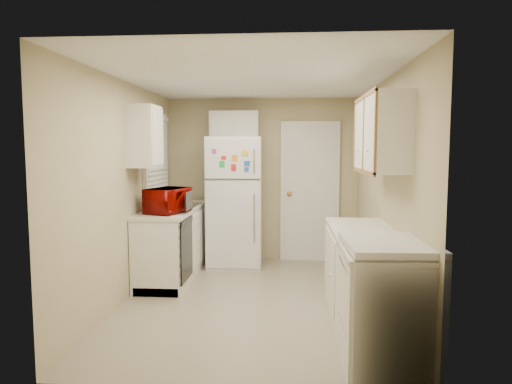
{
  "coord_description": "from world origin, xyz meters",
  "views": [
    {
      "loc": [
        0.38,
        -4.88,
        1.67
      ],
      "look_at": [
        0.0,
        0.5,
        1.15
      ],
      "focal_mm": 32.0,
      "sensor_mm": 36.0,
      "label": 1
    }
  ],
  "objects": [
    {
      "name": "interior_door",
      "position": [
        0.7,
        1.86,
        1.02
      ],
      "size": [
        0.86,
        0.06,
        2.08
      ],
      "primitive_type": "cube",
      "color": "silver",
      "rests_on": "floor"
    },
    {
      "name": "floor",
      "position": [
        0.0,
        0.0,
        0.0
      ],
      "size": [
        3.8,
        3.8,
        0.0
      ],
      "primitive_type": "plane",
      "color": "tan",
      "rests_on": "ground"
    },
    {
      "name": "window_blinds",
      "position": [
        -1.36,
        1.05,
        1.6
      ],
      "size": [
        0.1,
        0.98,
        1.08
      ],
      "primitive_type": "cube",
      "color": "silver",
      "rests_on": "wall_left"
    },
    {
      "name": "microwave",
      "position": [
        -1.05,
        0.42,
        1.05
      ],
      "size": [
        0.6,
        0.44,
        0.36
      ],
      "primitive_type": "imported",
      "rotation": [
        0.0,
        0.0,
        1.27
      ],
      "color": "#800803",
      "rests_on": "left_counter"
    },
    {
      "name": "wall_left",
      "position": [
        -1.4,
        0.0,
        1.2
      ],
      "size": [
        3.8,
        3.8,
        0.0
      ],
      "primitive_type": "plane",
      "color": "tan",
      "rests_on": "floor"
    },
    {
      "name": "refrigerator",
      "position": [
        -0.37,
        1.51,
        0.91
      ],
      "size": [
        0.77,
        0.75,
        1.83
      ],
      "primitive_type": "cube",
      "rotation": [
        0.0,
        0.0,
        0.02
      ],
      "color": "silver",
      "rests_on": "floor"
    },
    {
      "name": "right_counter",
      "position": [
        1.1,
        -0.8,
        0.45
      ],
      "size": [
        0.6,
        2.0,
        0.9
      ],
      "primitive_type": "cube",
      "color": "silver",
      "rests_on": "floor"
    },
    {
      "name": "cabinet_over_fridge",
      "position": [
        -0.4,
        1.75,
        2.0
      ],
      "size": [
        0.7,
        0.3,
        0.4
      ],
      "primitive_type": "cube",
      "color": "silver",
      "rests_on": "wall_back"
    },
    {
      "name": "wall_back",
      "position": [
        0.0,
        1.9,
        1.2
      ],
      "size": [
        2.8,
        2.8,
        0.0
      ],
      "primitive_type": "plane",
      "color": "tan",
      "rests_on": "floor"
    },
    {
      "name": "upper_cabinet_right",
      "position": [
        1.25,
        -0.5,
        1.8
      ],
      "size": [
        0.3,
        1.2,
        0.7
      ],
      "primitive_type": "cube",
      "color": "silver",
      "rests_on": "wall_right"
    },
    {
      "name": "sink",
      "position": [
        -1.1,
        1.05,
        0.86
      ],
      "size": [
        0.54,
        0.74,
        0.16
      ],
      "primitive_type": "cube",
      "color": "gray",
      "rests_on": "left_counter"
    },
    {
      "name": "soap_bottle",
      "position": [
        -1.15,
        1.6,
        1.0
      ],
      "size": [
        0.1,
        0.1,
        0.18
      ],
      "primitive_type": "imported",
      "rotation": [
        0.0,
        0.0,
        0.27
      ],
      "color": "beige",
      "rests_on": "left_counter"
    },
    {
      "name": "wall_right",
      "position": [
        1.4,
        0.0,
        1.2
      ],
      "size": [
        3.8,
        3.8,
        0.0
      ],
      "primitive_type": "plane",
      "color": "tan",
      "rests_on": "floor"
    },
    {
      "name": "stove",
      "position": [
        1.15,
        -1.4,
        0.49
      ],
      "size": [
        0.68,
        0.82,
        0.97
      ],
      "primitive_type": "cube",
      "rotation": [
        0.0,
        0.0,
        0.03
      ],
      "color": "silver",
      "rests_on": "floor"
    },
    {
      "name": "ceiling",
      "position": [
        0.0,
        0.0,
        2.4
      ],
      "size": [
        3.8,
        3.8,
        0.0
      ],
      "primitive_type": "plane",
      "color": "white",
      "rests_on": "floor"
    },
    {
      "name": "dishwasher",
      "position": [
        -0.81,
        0.3,
        0.49
      ],
      "size": [
        0.03,
        0.58,
        0.72
      ],
      "primitive_type": "cube",
      "color": "black",
      "rests_on": "floor"
    },
    {
      "name": "wall_front",
      "position": [
        0.0,
        -1.9,
        1.2
      ],
      "size": [
        2.8,
        2.8,
        0.0
      ],
      "primitive_type": "plane",
      "color": "tan",
      "rests_on": "floor"
    },
    {
      "name": "upper_cabinet_left",
      "position": [
        -1.25,
        0.22,
        1.8
      ],
      "size": [
        0.3,
        0.45,
        0.7
      ],
      "primitive_type": "cube",
      "color": "silver",
      "rests_on": "wall_left"
    },
    {
      "name": "left_counter",
      "position": [
        -1.1,
        0.9,
        0.45
      ],
      "size": [
        0.6,
        1.8,
        0.9
      ],
      "primitive_type": "cube",
      "color": "silver",
      "rests_on": "floor"
    }
  ]
}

